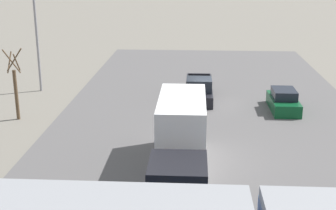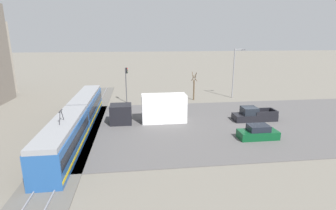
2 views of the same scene
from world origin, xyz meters
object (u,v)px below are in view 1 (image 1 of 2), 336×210
object	(u,v)px
sedan_car_0	(283,101)
street_lamp_near_crossing	(37,31)
street_tree	(16,88)
pickup_truck	(199,91)
box_truck	(181,142)

from	to	relation	value
sedan_car_0	street_lamp_near_crossing	world-z (taller)	street_lamp_near_crossing
sedan_car_0	street_tree	distance (m)	19.06
street_lamp_near_crossing	sedan_car_0	bearing A→B (deg)	166.84
street_tree	street_lamp_near_crossing	bearing A→B (deg)	-84.12
pickup_truck	street_lamp_near_crossing	size ratio (longest dim) A/B	0.64
street_tree	pickup_truck	bearing A→B (deg)	-156.88
box_truck	sedan_car_0	size ratio (longest dim) A/B	2.28
pickup_truck	street_lamp_near_crossing	distance (m)	14.21
box_truck	pickup_truck	distance (m)	13.41
street_tree	box_truck	bearing A→B (deg)	145.51
sedan_car_0	street_tree	size ratio (longest dim) A/B	0.86
pickup_truck	street_lamp_near_crossing	bearing A→B (deg)	-9.37
box_truck	street_tree	bearing A→B (deg)	-34.49
pickup_truck	street_lamp_near_crossing	xyz separation A→B (m)	(13.36, -2.20, 4.28)
street_lamp_near_crossing	box_truck	bearing A→B (deg)	128.52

